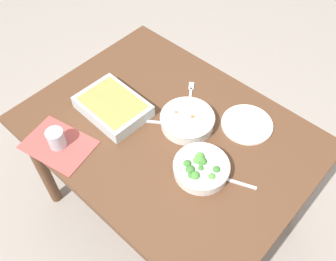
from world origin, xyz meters
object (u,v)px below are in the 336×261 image
at_px(fork_on_table, 190,94).
at_px(spoon_by_broccoli, 228,179).
at_px(broccoli_bowl, 201,168).
at_px(stew_bowl, 187,120).
at_px(side_plate, 247,124).
at_px(baking_dish, 113,106).
at_px(spoon_by_stew, 168,122).
at_px(drink_cup, 56,139).

bearing_deg(fork_on_table, spoon_by_broccoli, -32.21).
xyz_separation_m(spoon_by_broccoli, fork_on_table, (-0.40, 0.25, -0.00)).
height_order(broccoli_bowl, fork_on_table, broccoli_bowl).
bearing_deg(spoon_by_broccoli, stew_bowl, 160.52).
distance_m(side_plate, fork_on_table, 0.30).
bearing_deg(fork_on_table, baking_dish, -120.69).
bearing_deg(broccoli_bowl, spoon_by_stew, 159.81).
height_order(stew_bowl, side_plate, stew_bowl).
distance_m(drink_cup, side_plate, 0.80).
relative_size(stew_bowl, side_plate, 1.06).
bearing_deg(stew_bowl, spoon_by_stew, -144.13).
bearing_deg(stew_bowl, drink_cup, -126.10).
bearing_deg(drink_cup, spoon_by_stew, 57.10).
distance_m(stew_bowl, broccoli_bowl, 0.24).
distance_m(drink_cup, fork_on_table, 0.63).
xyz_separation_m(baking_dish, drink_cup, (-0.03, -0.28, 0.00)).
height_order(stew_bowl, drink_cup, drink_cup).
bearing_deg(broccoli_bowl, fork_on_table, 135.67).
relative_size(side_plate, spoon_by_stew, 1.44).
distance_m(baking_dish, fork_on_table, 0.36).
bearing_deg(spoon_by_stew, baking_dish, -153.26).
relative_size(stew_bowl, baking_dish, 0.76).
distance_m(broccoli_bowl, fork_on_table, 0.42).
relative_size(spoon_by_broccoli, fork_on_table, 1.10).
bearing_deg(spoon_by_stew, broccoli_bowl, -20.19).
height_order(baking_dish, spoon_by_broccoli, baking_dish).
relative_size(drink_cup, spoon_by_stew, 0.56).
bearing_deg(drink_cup, stew_bowl, 53.90).
distance_m(baking_dish, spoon_by_broccoli, 0.59).
height_order(baking_dish, spoon_by_stew, baking_dish).
bearing_deg(fork_on_table, spoon_by_stew, -78.92).
distance_m(spoon_by_stew, fork_on_table, 0.20).
bearing_deg(baking_dish, drink_cup, -96.20).
xyz_separation_m(broccoli_bowl, spoon_by_broccoli, (0.10, 0.04, -0.03)).
distance_m(drink_cup, spoon_by_stew, 0.47).
bearing_deg(spoon_by_stew, spoon_by_broccoli, -8.61).
relative_size(spoon_by_stew, fork_on_table, 0.99).
distance_m(drink_cup, spoon_by_broccoli, 0.70).
relative_size(broccoli_bowl, drink_cup, 2.60).
bearing_deg(stew_bowl, fork_on_table, 125.71).
xyz_separation_m(broccoli_bowl, baking_dish, (-0.48, -0.02, 0.00)).
bearing_deg(spoon_by_stew, side_plate, 40.48).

